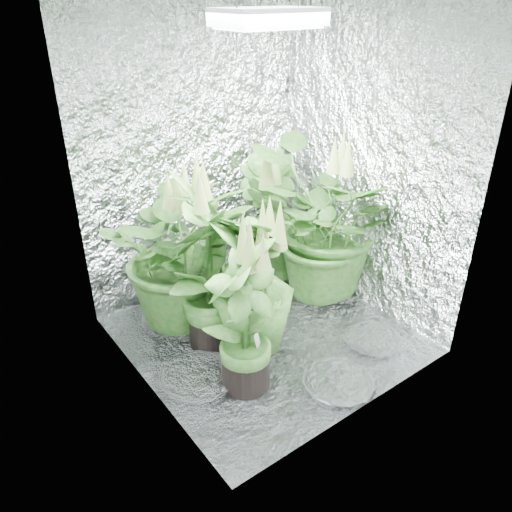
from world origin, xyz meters
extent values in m
plane|color=white|center=(0.00, 0.00, 0.00)|extent=(1.60, 1.60, 0.00)
cube|color=white|center=(0.00, 0.80, 1.00)|extent=(1.60, 0.02, 2.00)
cube|color=white|center=(0.00, -0.80, 1.00)|extent=(1.60, 0.02, 2.00)
cube|color=white|center=(-0.80, 0.00, 1.00)|extent=(0.02, 1.60, 2.00)
cube|color=white|center=(0.80, 0.00, 1.00)|extent=(0.02, 1.60, 2.00)
cube|color=gray|center=(0.00, 0.00, 1.83)|extent=(0.50, 0.30, 0.08)
cube|color=white|center=(0.00, 0.00, 1.79)|extent=(0.46, 0.26, 0.01)
cylinder|color=black|center=(-0.33, 0.45, 0.12)|extent=(0.28, 0.28, 0.25)
cylinder|color=#462A13|center=(-0.33, 0.45, 0.23)|extent=(0.25, 0.25, 0.03)
imported|color=#144913|center=(-0.33, 0.45, 0.52)|extent=(1.16, 1.16, 0.99)
cone|color=olive|center=(-0.33, 0.45, 0.96)|extent=(0.09, 0.09, 0.25)
cylinder|color=black|center=(-0.31, 0.13, 0.12)|extent=(0.28, 0.28, 0.25)
cylinder|color=#462A13|center=(-0.31, 0.13, 0.23)|extent=(0.25, 0.25, 0.03)
imported|color=#144913|center=(-0.31, 0.13, 0.57)|extent=(0.80, 0.80, 1.09)
cone|color=olive|center=(-0.31, 0.13, 1.06)|extent=(0.09, 0.09, 0.25)
cylinder|color=black|center=(0.50, 0.57, 0.13)|extent=(0.29, 0.29, 0.25)
cylinder|color=#462A13|center=(0.50, 0.57, 0.24)|extent=(0.26, 0.26, 0.03)
imported|color=#144913|center=(0.50, 0.57, 0.49)|extent=(0.67, 0.67, 0.93)
cone|color=olive|center=(0.50, 0.57, 0.90)|extent=(0.09, 0.09, 0.25)
cylinder|color=black|center=(-0.13, -0.05, 0.13)|extent=(0.29, 0.29, 0.26)
cylinder|color=#462A13|center=(-0.13, -0.05, 0.25)|extent=(0.27, 0.27, 0.03)
imported|color=#144913|center=(-0.13, -0.05, 0.47)|extent=(0.66, 0.66, 0.88)
cone|color=olive|center=(-0.13, -0.05, 0.84)|extent=(0.09, 0.09, 0.26)
cylinder|color=black|center=(0.62, 0.13, 0.13)|extent=(0.28, 0.28, 0.25)
cylinder|color=#462A13|center=(0.62, 0.13, 0.24)|extent=(0.26, 0.26, 0.03)
imported|color=#144913|center=(0.62, 0.13, 0.57)|extent=(1.05, 1.05, 1.07)
cone|color=olive|center=(0.62, 0.13, 1.04)|extent=(0.09, 0.09, 0.25)
cylinder|color=black|center=(-0.36, -0.29, 0.12)|extent=(0.26, 0.26, 0.24)
cylinder|color=#462A13|center=(-0.36, -0.29, 0.22)|extent=(0.24, 0.24, 0.03)
imported|color=#144913|center=(-0.36, -0.29, 0.48)|extent=(0.67, 0.67, 0.90)
cone|color=olive|center=(-0.36, -0.29, 0.87)|extent=(0.08, 0.08, 0.24)
cylinder|color=black|center=(0.62, 0.39, 0.04)|extent=(0.15, 0.15, 0.08)
cylinder|color=black|center=(0.62, 0.39, 0.21)|extent=(0.11, 0.11, 0.10)
cylinder|color=#4C4C51|center=(0.56, 0.39, 0.21)|extent=(0.05, 0.31, 0.31)
torus|color=#4C4C51|center=(0.56, 0.39, 0.21)|extent=(0.05, 0.33, 0.33)
cube|color=white|center=(-0.31, -0.32, 0.30)|extent=(0.06, 0.05, 0.08)
camera|label=1|loc=(-1.58, -2.02, 1.94)|focal=35.00mm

